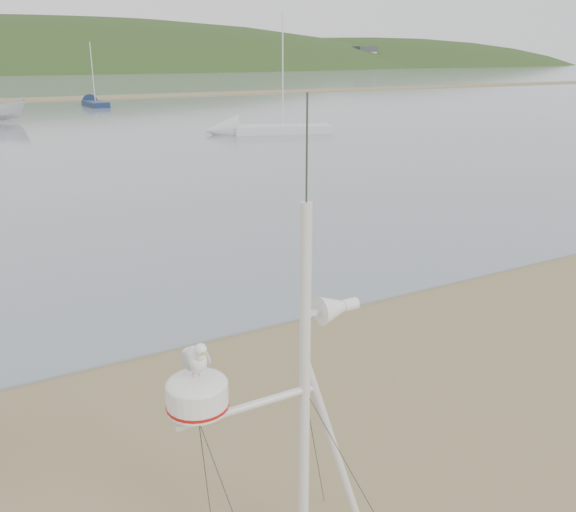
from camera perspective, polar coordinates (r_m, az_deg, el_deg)
hill_ridge at (r=242.24m, az=-25.05°, el=10.80°), size 620.00×180.00×80.00m
mast_rig at (r=5.74m, az=1.20°, el=-21.83°), size 2.02×2.16×4.57m
sailboat_white_near at (r=39.54m, az=-3.80°, el=11.70°), size 8.25×4.61×7.98m
sailboat_blue_far at (r=65.73m, az=-17.91°, el=13.51°), size 1.67×6.58×6.54m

